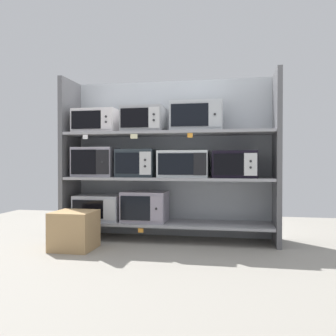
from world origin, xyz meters
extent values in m
cube|color=gray|center=(0.00, -1.00, -0.01)|extent=(6.26, 6.00, 0.02)
cube|color=#9EA3A8|center=(0.00, 0.27, 0.91)|extent=(2.46, 0.04, 1.81)
cube|color=#5B5B5E|center=(-1.16, 0.00, 0.91)|extent=(0.05, 0.50, 1.81)
cube|color=#5B5B5E|center=(1.16, 0.00, 0.91)|extent=(0.05, 0.50, 1.81)
cube|color=#99999E|center=(0.00, 0.00, 0.19)|extent=(2.26, 0.50, 0.03)
cube|color=#B7BAC2|center=(-0.81, 0.00, 0.34)|extent=(0.53, 0.33, 0.28)
cube|color=black|center=(-0.87, -0.17, 0.34)|extent=(0.36, 0.01, 0.20)
cube|color=silver|center=(-0.62, -0.17, 0.34)|extent=(0.14, 0.01, 0.23)
cube|color=#A399A9|center=(-0.26, 0.00, 0.37)|extent=(0.49, 0.35, 0.33)
cube|color=black|center=(-0.32, -0.18, 0.37)|extent=(0.33, 0.01, 0.26)
cube|color=#A399A9|center=(-0.09, -0.18, 0.37)|extent=(0.13, 0.01, 0.27)
cylinder|color=#262628|center=(-0.09, -0.19, 0.37)|extent=(0.02, 0.01, 0.02)
cube|color=orange|center=(-0.24, -0.25, 0.14)|extent=(0.06, 0.00, 0.05)
cube|color=#99999E|center=(0.00, 0.00, 0.68)|extent=(2.26, 0.50, 0.03)
cube|color=#9E99A6|center=(-0.84, 0.00, 0.86)|extent=(0.46, 0.39, 0.33)
cube|color=black|center=(-0.91, -0.20, 0.86)|extent=(0.29, 0.01, 0.27)
cube|color=black|center=(-0.69, -0.20, 0.86)|extent=(0.15, 0.01, 0.27)
cylinder|color=#262628|center=(-0.69, -0.21, 0.86)|extent=(0.02, 0.01, 0.02)
cube|color=#293239|center=(-0.35, 0.00, 0.85)|extent=(0.42, 0.38, 0.31)
cube|color=black|center=(-0.41, -0.19, 0.85)|extent=(0.27, 0.01, 0.22)
cube|color=silver|center=(-0.21, -0.19, 0.85)|extent=(0.13, 0.01, 0.25)
cylinder|color=#262628|center=(-0.21, -0.20, 0.82)|extent=(0.02, 0.01, 0.02)
cylinder|color=#262628|center=(-0.21, -0.20, 0.88)|extent=(0.02, 0.01, 0.02)
cube|color=silver|center=(0.18, 0.00, 0.84)|extent=(0.54, 0.37, 0.29)
cube|color=black|center=(0.12, -0.19, 0.84)|extent=(0.38, 0.01, 0.23)
cube|color=black|center=(0.37, -0.19, 0.84)|extent=(0.13, 0.01, 0.23)
cube|color=black|center=(0.73, 0.00, 0.84)|extent=(0.46, 0.42, 0.28)
cube|color=black|center=(0.67, -0.22, 0.84)|extent=(0.30, 0.01, 0.22)
cube|color=silver|center=(0.88, -0.21, 0.84)|extent=(0.13, 0.01, 0.23)
cylinder|color=#262628|center=(0.88, -0.22, 0.81)|extent=(0.02, 0.01, 0.02)
cylinder|color=#262628|center=(0.88, -0.22, 0.87)|extent=(0.02, 0.01, 0.02)
cube|color=#99999E|center=(0.00, 0.00, 1.18)|extent=(2.26, 0.50, 0.03)
cube|color=silver|center=(-0.82, 0.00, 1.33)|extent=(0.49, 0.37, 0.27)
cube|color=black|center=(-0.88, -0.19, 1.33)|extent=(0.34, 0.01, 0.20)
cube|color=silver|center=(-0.65, -0.19, 1.33)|extent=(0.12, 0.01, 0.21)
cylinder|color=#262628|center=(-0.65, -0.20, 1.30)|extent=(0.02, 0.01, 0.02)
cylinder|color=#262628|center=(-0.65, -0.20, 1.36)|extent=(0.02, 0.01, 0.02)
cube|color=#9FA0A3|center=(-0.27, 0.00, 1.33)|extent=(0.45, 0.42, 0.28)
cube|color=black|center=(-0.32, -0.21, 1.33)|extent=(0.31, 0.01, 0.20)
cube|color=silver|center=(-0.11, -0.21, 1.33)|extent=(0.12, 0.01, 0.22)
cylinder|color=#262628|center=(-0.11, -0.22, 1.30)|extent=(0.02, 0.01, 0.02)
cylinder|color=#262628|center=(-0.11, -0.22, 1.36)|extent=(0.02, 0.01, 0.02)
cube|color=#B5B9BD|center=(0.32, 0.00, 1.36)|extent=(0.56, 0.32, 0.32)
cube|color=black|center=(0.26, -0.17, 1.36)|extent=(0.39, 0.01, 0.24)
cube|color=#B5B9BD|center=(0.52, -0.17, 1.36)|extent=(0.13, 0.01, 0.26)
cylinder|color=#262628|center=(0.52, -0.18, 1.36)|extent=(0.02, 0.01, 0.02)
cube|color=white|center=(-0.86, -0.25, 1.14)|extent=(0.06, 0.00, 0.05)
cube|color=beige|center=(-0.32, -0.25, 1.13)|extent=(0.08, 0.00, 0.05)
cube|color=orange|center=(0.28, -0.25, 1.14)|extent=(0.06, 0.00, 0.05)
cube|color=tan|center=(-0.83, -0.59, 0.19)|extent=(0.39, 0.39, 0.38)
camera|label=1|loc=(0.73, -3.91, 0.86)|focal=38.56mm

